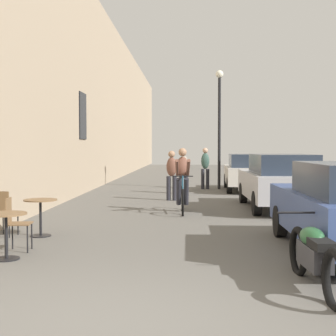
{
  "coord_description": "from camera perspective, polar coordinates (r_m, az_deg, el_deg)",
  "views": [
    {
      "loc": [
        0.67,
        -4.65,
        1.73
      ],
      "look_at": [
        -0.03,
        12.75,
        0.99
      ],
      "focal_mm": 52.19,
      "sensor_mm": 36.0,
      "label": 1
    }
  ],
  "objects": [
    {
      "name": "cafe_chair_near_toward_street",
      "position": [
        8.54,
        -17.44,
        -5.84
      ],
      "size": [
        0.42,
        0.42,
        0.89
      ],
      "color": "black",
      "rests_on": "ground_plane"
    },
    {
      "name": "pedestrian_mid",
      "position": [
        18.2,
        1.84,
        -0.11
      ],
      "size": [
        0.38,
        0.3,
        1.65
      ],
      "color": "#26262D",
      "rests_on": "ground_plane"
    },
    {
      "name": "parked_motorcycle",
      "position": [
        6.29,
        16.78,
        -9.82
      ],
      "size": [
        0.62,
        2.15,
        0.92
      ],
      "color": "black",
      "rests_on": "ground_plane"
    },
    {
      "name": "building_facade_left",
      "position": [
        19.24,
        -10.21,
        9.34
      ],
      "size": [
        0.54,
        68.0,
        8.12
      ],
      "color": "tan",
      "rests_on": "ground_plane"
    },
    {
      "name": "parked_car_second",
      "position": [
        13.96,
        12.88,
        -1.45
      ],
      "size": [
        1.85,
        4.34,
        1.54
      ],
      "color": "#B7B7BC",
      "rests_on": "ground_plane"
    },
    {
      "name": "cyclist_on_bicycle",
      "position": [
        12.95,
        1.71,
        -1.65
      ],
      "size": [
        0.52,
        1.76,
        1.74
      ],
      "color": "black",
      "rests_on": "ground_plane"
    },
    {
      "name": "pedestrian_far",
      "position": [
        20.27,
        4.37,
        0.25
      ],
      "size": [
        0.35,
        0.25,
        1.71
      ],
      "color": "#26262D",
      "rests_on": "ground_plane"
    },
    {
      "name": "pedestrian_near",
      "position": [
        15.86,
        0.42,
        -0.53
      ],
      "size": [
        0.38,
        0.3,
        1.62
      ],
      "color": "#26262D",
      "rests_on": "ground_plane"
    },
    {
      "name": "parked_car_third",
      "position": [
        19.69,
        9.27,
        -0.43
      ],
      "size": [
        1.87,
        4.18,
        1.47
      ],
      "color": "beige",
      "rests_on": "ground_plane"
    },
    {
      "name": "cafe_chair_mid_toward_street",
      "position": [
        9.97,
        -18.63,
        -4.68
      ],
      "size": [
        0.44,
        0.44,
        0.89
      ],
      "color": "black",
      "rests_on": "ground_plane"
    },
    {
      "name": "ground_plane",
      "position": [
        5.01,
        -5.78,
        -17.78
      ],
      "size": [
        88.0,
        88.0,
        0.0
      ],
      "primitive_type": "plane",
      "color": "#5B5954"
    },
    {
      "name": "street_lamp",
      "position": [
        20.33,
        6.02,
        6.3
      ],
      "size": [
        0.32,
        0.32,
        4.9
      ],
      "color": "black",
      "rests_on": "ground_plane"
    },
    {
      "name": "cafe_table_near",
      "position": [
        7.95,
        -18.4,
        -6.43
      ],
      "size": [
        0.64,
        0.64,
        0.72
      ],
      "color": "black",
      "rests_on": "ground_plane"
    },
    {
      "name": "cafe_table_mid",
      "position": [
        9.81,
        -14.67,
        -4.72
      ],
      "size": [
        0.64,
        0.64,
        0.72
      ],
      "color": "black",
      "rests_on": "ground_plane"
    }
  ]
}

